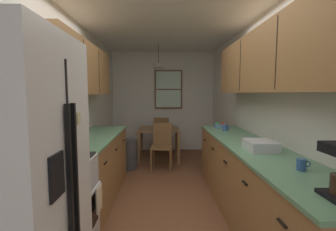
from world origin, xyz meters
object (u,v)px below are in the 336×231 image
at_px(stove_range, 54,210).
at_px(mug_spare, 225,128).
at_px(dish_rack, 260,145).
at_px(refrigerator, 4,198).
at_px(dining_table, 159,133).
at_px(fruit_bowl, 220,126).
at_px(dining_chair_far, 162,133).
at_px(trash_bin, 129,154).
at_px(mug_by_coffeemaker, 302,165).
at_px(storage_canister, 73,141).
at_px(microwave_over_range, 34,79).
at_px(dining_chair_near, 162,144).

bearing_deg(stove_range, mug_spare, 40.30).
bearing_deg(dish_rack, stove_range, -168.94).
xyz_separation_m(refrigerator, stove_range, (-0.06, 0.71, -0.44)).
bearing_deg(dining_table, fruit_bowl, -47.89).
distance_m(dining_chair_far, trash_bin, 1.40).
xyz_separation_m(mug_by_coffeemaker, mug_spare, (-0.07, 1.92, 0.00)).
relative_size(refrigerator, mug_by_coffeemaker, 16.87).
relative_size(stove_range, dining_chair_far, 1.22).
bearing_deg(dining_chair_far, mug_by_coffeemaker, -75.09).
bearing_deg(stove_range, dish_rack, 11.06).
bearing_deg(refrigerator, stove_range, 95.19).
relative_size(storage_canister, dish_rack, 0.46).
height_order(microwave_over_range, dining_table, microwave_over_range).
distance_m(microwave_over_range, trash_bin, 2.91).
bearing_deg(refrigerator, trash_bin, 85.98).
bearing_deg(dining_chair_near, stove_range, -110.46).
bearing_deg(trash_bin, stove_range, -96.55).
xyz_separation_m(microwave_over_range, mug_spare, (2.07, 1.66, -0.66)).
bearing_deg(dish_rack, storage_canister, 176.61).
distance_m(dining_chair_far, mug_spare, 2.39).
bearing_deg(mug_spare, dining_chair_far, 115.28).
relative_size(trash_bin, dish_rack, 1.71).
bearing_deg(dining_chair_near, dish_rack, -64.70).
relative_size(mug_by_coffeemaker, mug_spare, 0.93).
bearing_deg(dining_chair_near, mug_by_coffeemaker, -69.09).
bearing_deg(dish_rack, dining_table, 111.43).
bearing_deg(dining_table, refrigerator, -101.96).
xyz_separation_m(trash_bin, mug_spare, (1.66, -0.91, 0.66)).
height_order(dining_table, storage_canister, storage_canister).
bearing_deg(storage_canister, dining_chair_far, 73.74).
relative_size(dining_chair_near, storage_canister, 5.75).
bearing_deg(mug_spare, dining_chair_near, 138.19).
xyz_separation_m(storage_canister, mug_spare, (1.96, 1.15, -0.03)).
relative_size(dining_chair_far, trash_bin, 1.55).
distance_m(mug_by_coffeemaker, dish_rack, 0.65).
bearing_deg(microwave_over_range, mug_spare, 38.71).
height_order(refrigerator, dining_table, refrigerator).
distance_m(refrigerator, microwave_over_range, 1.01).
relative_size(dining_chair_near, dining_chair_far, 1.00).
height_order(storage_canister, dish_rack, storage_canister).
distance_m(dining_table, mug_by_coffeemaker, 3.63).
bearing_deg(microwave_over_range, dining_chair_far, 74.28).
bearing_deg(trash_bin, storage_canister, -98.29).
xyz_separation_m(mug_spare, dish_rack, (0.02, -1.27, 0.00)).
bearing_deg(dining_chair_far, fruit_bowl, -60.81).
distance_m(mug_by_coffeemaker, fruit_bowl, 2.24).
relative_size(trash_bin, mug_spare, 5.03).
bearing_deg(storage_canister, stove_range, -89.37).
distance_m(microwave_over_range, mug_by_coffeemaker, 2.26).
bearing_deg(dining_table, mug_spare, -54.71).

